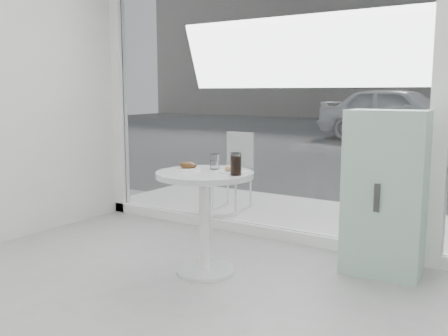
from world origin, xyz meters
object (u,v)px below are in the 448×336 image
Objects in this scene: car_white at (400,114)px; plate_fritter at (188,167)px; cola_glass at (236,165)px; water_tumbler_a at (215,162)px; water_tumbler_b at (236,162)px; plate_donut at (233,170)px; patio_chair at (235,165)px; mint_cabinet at (385,193)px; main_table at (205,201)px.

car_white is 21.77× the size of plate_fritter.
car_white reaches higher than cola_glass.
water_tumbler_b is at bearing 38.49° from water_tumbler_a.
plate_donut is 1.38× the size of cola_glass.
plate_fritter is 0.37m from water_tumbler_b.
water_tumbler_b is at bearing -56.40° from patio_chair.
car_white is at bearing 99.37° from mint_cabinet.
patio_chair is at bearing 117.19° from water_tumbler_a.
water_tumbler_b reaches higher than water_tumbler_a.
plate_fritter is at bearing -178.47° from cola_glass.
car_white is (-0.54, 9.39, 0.23)m from patio_chair.
mint_cabinet is 10.67× the size of water_tumbler_a.
water_tumbler_a is at bearing -163.60° from car_white.
patio_chair is 9.41m from car_white.
plate_fritter reaches higher than main_table.
cola_glass reaches higher than plate_fritter.
water_tumbler_b is (1.53, -10.98, 0.07)m from car_white.
main_table is at bearing -112.83° from water_tumbler_b.
plate_donut is at bearing 13.90° from plate_fritter.
main_table is at bearing -150.81° from mint_cabinet.
mint_cabinet is (1.11, 0.73, 0.06)m from main_table.
water_tumbler_b is at bearing 45.00° from plate_fritter.
plate_fritter is 1.36× the size of cola_glass.
main_table is 3.76× the size of plate_fritter.
main_table is 0.39m from water_tumbler_b.
water_tumbler_b is at bearing -162.89° from car_white.
mint_cabinet reaches higher than patio_chair.
car_white is 11.27m from plate_donut.
main_table is 0.32m from plate_donut.
main_table is at bearing -157.32° from plate_donut.
water_tumbler_a is at bearing 50.04° from plate_fritter.
plate_donut is at bearing -148.80° from mint_cabinet.
plate_fritter is (1.27, -11.23, 0.04)m from car_white.
plate_fritter is (-1.26, -0.74, 0.18)m from mint_cabinet.
patio_chair is 2.18m from cola_glass.
car_white reaches higher than water_tumbler_a.
plate_donut is 1.81× the size of water_tumbler_a.
car_white reaches higher than plate_fritter.
cola_glass is (-0.85, -0.72, 0.23)m from mint_cabinet.
main_table is 0.39m from cola_glass.
mint_cabinet reaches higher than main_table.
water_tumbler_b is 0.29m from cola_glass.
cola_glass is at bearing 1.50° from main_table.
plate_fritter is at bearing -164.37° from car_white.
water_tumbler_a is at bearing 96.83° from main_table.
main_table is 0.91× the size of patio_chair.
main_table is at bearing -163.61° from car_white.
mint_cabinet is 5.88× the size of plate_donut.
main_table is at bearing 1.60° from plate_fritter.
main_table is 0.31m from water_tumbler_a.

